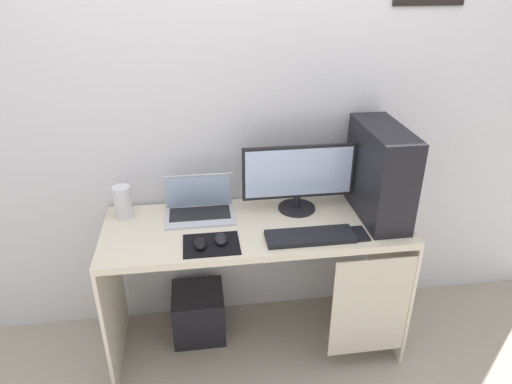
{
  "coord_description": "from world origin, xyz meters",
  "views": [
    {
      "loc": [
        -0.27,
        -1.98,
        1.95
      ],
      "look_at": [
        0.0,
        0.0,
        0.94
      ],
      "focal_mm": 32.67,
      "sensor_mm": 36.0,
      "label": 1
    }
  ],
  "objects_px": {
    "mouse_left": "(221,239)",
    "mouse_right": "(200,243)",
    "laptop": "(199,207)",
    "speaker": "(123,202)",
    "subwoofer": "(199,312)",
    "monitor": "(298,177)",
    "cell_phone": "(359,234)",
    "pc_tower": "(380,173)",
    "keyboard": "(310,236)"
  },
  "relations": [
    {
      "from": "keyboard",
      "to": "cell_phone",
      "type": "xyz_separation_m",
      "value": [
        0.24,
        0.0,
        -0.01
      ]
    },
    {
      "from": "laptop",
      "to": "cell_phone",
      "type": "xyz_separation_m",
      "value": [
        0.75,
        -0.3,
        -0.04
      ]
    },
    {
      "from": "cell_phone",
      "to": "subwoofer",
      "type": "bearing_deg",
      "value": 161.34
    },
    {
      "from": "mouse_right",
      "to": "keyboard",
      "type": "bearing_deg",
      "value": 0.56
    },
    {
      "from": "keyboard",
      "to": "subwoofer",
      "type": "height_order",
      "value": "keyboard"
    },
    {
      "from": "speaker",
      "to": "cell_phone",
      "type": "relative_size",
      "value": 1.3
    },
    {
      "from": "mouse_left",
      "to": "mouse_right",
      "type": "relative_size",
      "value": 1.0
    },
    {
      "from": "mouse_left",
      "to": "keyboard",
      "type": "bearing_deg",
      "value": -2.73
    },
    {
      "from": "pc_tower",
      "to": "speaker",
      "type": "bearing_deg",
      "value": 173.53
    },
    {
      "from": "pc_tower",
      "to": "laptop",
      "type": "xyz_separation_m",
      "value": [
        -0.9,
        0.12,
        -0.19
      ]
    },
    {
      "from": "keyboard",
      "to": "mouse_right",
      "type": "xyz_separation_m",
      "value": [
        -0.51,
        -0.0,
        0.01
      ]
    },
    {
      "from": "mouse_left",
      "to": "mouse_right",
      "type": "bearing_deg",
      "value": -165.26
    },
    {
      "from": "mouse_left",
      "to": "cell_phone",
      "type": "relative_size",
      "value": 0.74
    },
    {
      "from": "monitor",
      "to": "speaker",
      "type": "distance_m",
      "value": 0.9
    },
    {
      "from": "pc_tower",
      "to": "subwoofer",
      "type": "relative_size",
      "value": 1.73
    },
    {
      "from": "monitor",
      "to": "laptop",
      "type": "bearing_deg",
      "value": 177.89
    },
    {
      "from": "laptop",
      "to": "mouse_left",
      "type": "distance_m",
      "value": 0.3
    },
    {
      "from": "subwoofer",
      "to": "keyboard",
      "type": "bearing_deg",
      "value": -26.13
    },
    {
      "from": "cell_phone",
      "to": "mouse_right",
      "type": "bearing_deg",
      "value": -179.48
    },
    {
      "from": "mouse_left",
      "to": "cell_phone",
      "type": "xyz_separation_m",
      "value": [
        0.66,
        -0.02,
        -0.02
      ]
    },
    {
      "from": "monitor",
      "to": "laptop",
      "type": "xyz_separation_m",
      "value": [
        -0.51,
        0.02,
        -0.15
      ]
    },
    {
      "from": "monitor",
      "to": "cell_phone",
      "type": "bearing_deg",
      "value": -49.36
    },
    {
      "from": "keyboard",
      "to": "mouse_left",
      "type": "height_order",
      "value": "mouse_left"
    },
    {
      "from": "keyboard",
      "to": "cell_phone",
      "type": "distance_m",
      "value": 0.24
    },
    {
      "from": "pc_tower",
      "to": "monitor",
      "type": "xyz_separation_m",
      "value": [
        -0.39,
        0.1,
        -0.04
      ]
    },
    {
      "from": "monitor",
      "to": "cell_phone",
      "type": "distance_m",
      "value": 0.42
    },
    {
      "from": "keyboard",
      "to": "mouse_left",
      "type": "bearing_deg",
      "value": 177.27
    },
    {
      "from": "pc_tower",
      "to": "mouse_right",
      "type": "distance_m",
      "value": 0.95
    },
    {
      "from": "pc_tower",
      "to": "laptop",
      "type": "bearing_deg",
      "value": 172.68
    },
    {
      "from": "laptop",
      "to": "subwoofer",
      "type": "relative_size",
      "value": 1.22
    },
    {
      "from": "speaker",
      "to": "laptop",
      "type": "bearing_deg",
      "value": -4.45
    },
    {
      "from": "monitor",
      "to": "cell_phone",
      "type": "xyz_separation_m",
      "value": [
        0.24,
        -0.28,
        -0.18
      ]
    },
    {
      "from": "monitor",
      "to": "cell_phone",
      "type": "relative_size",
      "value": 4.44
    },
    {
      "from": "pc_tower",
      "to": "cell_phone",
      "type": "distance_m",
      "value": 0.33
    },
    {
      "from": "monitor",
      "to": "keyboard",
      "type": "xyz_separation_m",
      "value": [
        -0.0,
        -0.29,
        -0.18
      ]
    },
    {
      "from": "cell_phone",
      "to": "subwoofer",
      "type": "relative_size",
      "value": 0.46
    },
    {
      "from": "pc_tower",
      "to": "subwoofer",
      "type": "distance_m",
      "value": 1.27
    },
    {
      "from": "pc_tower",
      "to": "keyboard",
      "type": "height_order",
      "value": "pc_tower"
    },
    {
      "from": "speaker",
      "to": "pc_tower",
      "type": "bearing_deg",
      "value": -6.47
    },
    {
      "from": "laptop",
      "to": "mouse_right",
      "type": "distance_m",
      "value": 0.31
    },
    {
      "from": "speaker",
      "to": "mouse_right",
      "type": "xyz_separation_m",
      "value": [
        0.38,
        -0.34,
        -0.06
      ]
    },
    {
      "from": "pc_tower",
      "to": "monitor",
      "type": "distance_m",
      "value": 0.41
    },
    {
      "from": "speaker",
      "to": "mouse_right",
      "type": "relative_size",
      "value": 1.77
    },
    {
      "from": "pc_tower",
      "to": "mouse_right",
      "type": "relative_size",
      "value": 5.13
    },
    {
      "from": "pc_tower",
      "to": "mouse_left",
      "type": "xyz_separation_m",
      "value": [
        -0.81,
        -0.17,
        -0.21
      ]
    },
    {
      "from": "keyboard",
      "to": "mouse_right",
      "type": "height_order",
      "value": "mouse_right"
    },
    {
      "from": "speaker",
      "to": "subwoofer",
      "type": "height_order",
      "value": "speaker"
    },
    {
      "from": "monitor",
      "to": "subwoofer",
      "type": "bearing_deg",
      "value": -178.41
    },
    {
      "from": "laptop",
      "to": "speaker",
      "type": "distance_m",
      "value": 0.38
    },
    {
      "from": "keyboard",
      "to": "mouse_right",
      "type": "bearing_deg",
      "value": -179.44
    }
  ]
}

